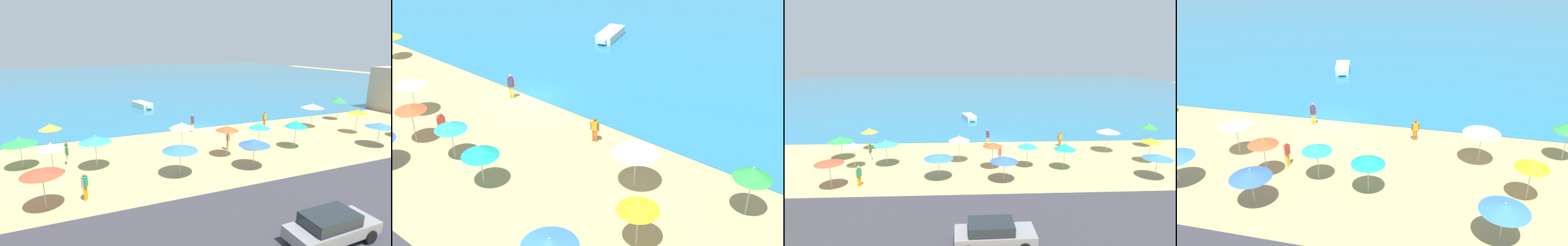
% 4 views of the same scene
% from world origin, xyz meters
% --- Properties ---
extents(ground_plane, '(160.00, 160.00, 0.00)m').
position_xyz_m(ground_plane, '(0.00, 0.00, 0.00)').
color(ground_plane, tan).
extents(sea, '(150.00, 110.00, 0.05)m').
position_xyz_m(sea, '(0.00, 55.00, 0.03)').
color(sea, teal).
rests_on(sea, ground_plane).
extents(beach_umbrella_0, '(2.01, 2.01, 2.64)m').
position_xyz_m(beach_umbrella_0, '(-4.37, -6.66, 2.34)').
color(beach_umbrella_0, '#B2B2B7').
rests_on(beach_umbrella_0, ground_plane).
extents(beach_umbrella_3, '(1.82, 1.82, 2.56)m').
position_xyz_m(beach_umbrella_3, '(-1.33, -8.69, 2.30)').
color(beach_umbrella_3, '#B2B2B7').
rests_on(beach_umbrella_3, ground_plane).
extents(beach_umbrella_4, '(1.95, 1.95, 2.46)m').
position_xyz_m(beach_umbrella_4, '(5.14, -9.00, 2.12)').
color(beach_umbrella_4, '#B2B2B7').
rests_on(beach_umbrella_4, ground_plane).
extents(beach_umbrella_5, '(2.38, 2.38, 2.17)m').
position_xyz_m(beach_umbrella_5, '(12.19, -11.45, 1.90)').
color(beach_umbrella_5, '#B2B2B7').
rests_on(beach_umbrella_5, ground_plane).
extents(beach_umbrella_9, '(2.36, 2.36, 2.61)m').
position_xyz_m(beach_umbrella_9, '(11.34, -4.22, 2.34)').
color(beach_umbrella_9, '#B2B2B7').
rests_on(beach_umbrella_9, ground_plane).
extents(beach_umbrella_11, '(1.81, 1.81, 2.38)m').
position_xyz_m(beach_umbrella_11, '(1.90, -8.35, 2.10)').
color(beach_umbrella_11, '#B2B2B7').
rests_on(beach_umbrella_11, ground_plane).
extents(beach_umbrella_13, '(1.87, 1.87, 2.46)m').
position_xyz_m(beach_umbrella_13, '(13.85, -7.73, 2.20)').
color(beach_umbrella_13, '#B2B2B7').
rests_on(beach_umbrella_13, ground_plane).
extents(beach_umbrella_14, '(2.27, 2.27, 2.21)m').
position_xyz_m(beach_umbrella_14, '(-0.64, -11.49, 1.92)').
color(beach_umbrella_14, '#B2B2B7').
rests_on(beach_umbrella_14, ground_plane).
extents(bather_0, '(0.30, 0.55, 1.74)m').
position_xyz_m(bather_0, '(-0.53, -7.36, 0.98)').
color(bather_0, gold).
rests_on(bather_0, ground_plane).
extents(bather_3, '(0.48, 0.39, 1.82)m').
position_xyz_m(bather_3, '(-1.23, -1.02, 1.03)').
color(bather_3, gold).
rests_on(bather_3, ground_plane).
extents(bather_4, '(0.55, 0.31, 1.62)m').
position_xyz_m(bather_4, '(6.92, -1.92, 0.90)').
color(bather_4, '#D35C1F').
rests_on(bather_4, ground_plane).
extents(skiff_nearshore, '(2.46, 4.34, 0.76)m').
position_xyz_m(skiff_nearshore, '(-3.19, 13.15, 0.43)').
color(skiff_nearshore, silver).
rests_on(skiff_nearshore, sea).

